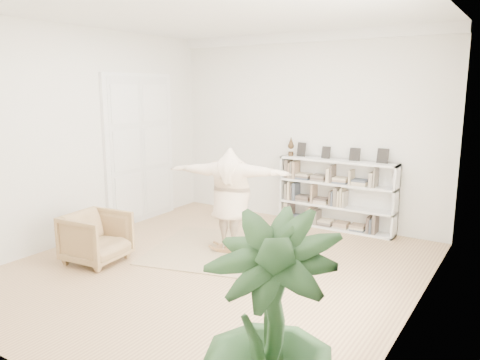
# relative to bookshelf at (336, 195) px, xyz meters

# --- Properties ---
(floor) EXTENTS (6.00, 6.00, 0.00)m
(floor) POSITION_rel_bookshelf_xyz_m (-0.74, -2.82, -0.64)
(floor) COLOR #936A4B
(floor) RESTS_ON ground
(room_shell) EXTENTS (6.00, 6.00, 6.00)m
(room_shell) POSITION_rel_bookshelf_xyz_m (-0.74, 0.12, 2.87)
(room_shell) COLOR silver
(room_shell) RESTS_ON floor
(doors) EXTENTS (0.09, 1.78, 2.92)m
(doors) POSITION_rel_bookshelf_xyz_m (-3.45, -1.52, 0.76)
(doors) COLOR white
(doors) RESTS_ON floor
(bookshelf) EXTENTS (2.20, 0.35, 1.64)m
(bookshelf) POSITION_rel_bookshelf_xyz_m (0.00, 0.00, 0.00)
(bookshelf) COLOR silver
(bookshelf) RESTS_ON floor
(armchair) EXTENTS (0.91, 0.89, 0.76)m
(armchair) POSITION_rel_bookshelf_xyz_m (-2.41, -3.57, -0.26)
(armchair) COLOR #A58557
(armchair) RESTS_ON floor
(rug) EXTENTS (2.93, 2.57, 0.02)m
(rug) POSITION_rel_bookshelf_xyz_m (-0.93, -2.13, -0.63)
(rug) COLOR tan
(rug) RESTS_ON floor
(rocker_board) EXTENTS (0.52, 0.39, 0.10)m
(rocker_board) POSITION_rel_bookshelf_xyz_m (-0.93, -2.13, -0.57)
(rocker_board) COLOR brown
(rocker_board) RESTS_ON rug
(person) EXTENTS (2.04, 1.02, 1.60)m
(person) POSITION_rel_bookshelf_xyz_m (-0.93, -2.13, 0.29)
(person) COLOR beige
(person) RESTS_ON rocker_board
(houseplant) EXTENTS (1.07, 1.07, 1.74)m
(houseplant) POSITION_rel_bookshelf_xyz_m (1.56, -5.37, 0.23)
(houseplant) COLOR #264B25
(houseplant) RESTS_ON floor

